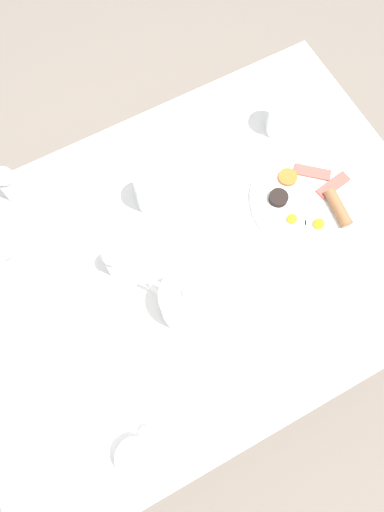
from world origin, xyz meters
name	(u,v)px	position (x,y,z in m)	size (l,w,h in m)	color
ground_plane	(192,325)	(0.00, 0.00, 0.00)	(8.00, 8.00, 0.00)	#70665B
table	(192,269)	(0.00, 0.00, 0.66)	(0.84, 1.17, 0.73)	white
breakfast_plate	(309,201)	(0.01, 0.32, 0.74)	(0.28, 0.28, 0.04)	white
teapot_near	(186,301)	(0.10, -0.07, 0.79)	(0.18, 0.14, 0.13)	white
teacup_with_saucer_left	(137,457)	(0.33, -0.30, 0.76)	(0.14, 0.14, 0.06)	white
water_glass_tall	(284,114)	(-0.21, 0.37, 0.80)	(0.08, 0.08, 0.13)	white
water_glass_short	(151,190)	(-0.17, -0.01, 0.80)	(0.08, 0.08, 0.13)	white
pepper_grinder	(114,260)	(-0.06, -0.16, 0.79)	(0.05, 0.05, 0.12)	#BCBCC1
salt_grinder	(8,183)	(-0.35, -0.30, 0.79)	(0.05, 0.05, 0.12)	#BCBCC1
fork_by_plate	(356,308)	(0.28, 0.27, 0.73)	(0.05, 0.18, 0.00)	silver
knife_by_plate	(85,192)	(-0.28, -0.15, 0.73)	(0.20, 0.14, 0.00)	silver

